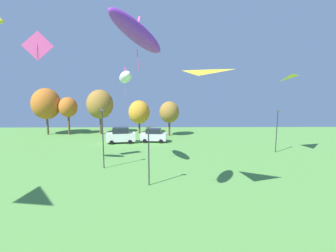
{
  "coord_description": "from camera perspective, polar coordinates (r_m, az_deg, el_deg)",
  "views": [
    {
      "loc": [
        0.89,
        2.93,
        8.86
      ],
      "look_at": [
        1.06,
        16.71,
        6.78
      ],
      "focal_mm": 28.0,
      "sensor_mm": 36.0,
      "label": 1
    }
  ],
  "objects": [
    {
      "name": "kite_flying_3",
      "position": [
        18.51,
        6.56,
        7.52
      ],
      "size": [
        3.64,
        3.22,
        0.55
      ],
      "color": "yellow"
    },
    {
      "name": "kite_flying_7",
      "position": [
        28.62,
        -9.29,
        10.42
      ],
      "size": [
        2.51,
        5.48,
        3.38
      ],
      "color": "white"
    },
    {
      "name": "parked_car_second_from_left",
      "position": [
        42.24,
        -3.16,
        -2.04
      ],
      "size": [
        4.33,
        2.28,
        2.22
      ],
      "rotation": [
        0.0,
        0.0,
        -0.11
      ],
      "color": "silver",
      "rests_on": "ground"
    },
    {
      "name": "treeline_tree_1",
      "position": [
        51.67,
        -20.93,
        3.82
      ],
      "size": [
        3.35,
        3.35,
        6.98
      ],
      "color": "brown",
      "rests_on": "ground"
    },
    {
      "name": "light_post_0",
      "position": [
        29.1,
        -14.01,
        -1.98
      ],
      "size": [
        0.36,
        0.2,
        6.52
      ],
      "color": "#2D2D33",
      "rests_on": "ground"
    },
    {
      "name": "kite_flying_0",
      "position": [
        30.74,
        -26.51,
        15.37
      ],
      "size": [
        3.05,
        0.71,
        3.05
      ],
      "color": "#E54C93"
    },
    {
      "name": "treeline_tree_4",
      "position": [
        47.41,
        0.29,
        3.02
      ],
      "size": [
        3.55,
        3.55,
        6.26
      ],
      "color": "brown",
      "rests_on": "ground"
    },
    {
      "name": "treeline_tree_2",
      "position": [
        50.54,
        -14.6,
        4.6
      ],
      "size": [
        4.91,
        4.91,
        8.33
      ],
      "color": "brown",
      "rests_on": "ground"
    },
    {
      "name": "parked_car_leftmost",
      "position": [
        42.11,
        -10.22,
        -2.02
      ],
      "size": [
        4.73,
        2.53,
        2.51
      ],
      "rotation": [
        0.0,
        0.0,
        0.13
      ],
      "color": "silver",
      "rests_on": "ground"
    },
    {
      "name": "kite_flying_1",
      "position": [
        37.08,
        22.84,
        7.15
      ],
      "size": [
        3.57,
        3.74,
        0.89
      ],
      "color": "yellow"
    },
    {
      "name": "treeline_tree_0",
      "position": [
        53.29,
        -25.0,
        4.4
      ],
      "size": [
        5.19,
        5.19,
        8.61
      ],
      "color": "brown",
      "rests_on": "ground"
    },
    {
      "name": "light_post_1",
      "position": [
        23.49,
        -4.22,
        -5.63
      ],
      "size": [
        0.36,
        0.2,
        5.44
      ],
      "color": "#2D2D33",
      "rests_on": "ground"
    },
    {
      "name": "light_post_2",
      "position": [
        38.14,
        22.6,
        -0.49
      ],
      "size": [
        0.36,
        0.2,
        5.8
      ],
      "color": "#2D2D33",
      "rests_on": "ground"
    },
    {
      "name": "kite_flying_6",
      "position": [
        18.86,
        -6.67,
        19.45
      ],
      "size": [
        4.12,
        5.56,
        3.98
      ],
      "color": "purple"
    },
    {
      "name": "treeline_tree_3",
      "position": [
        49.68,
        -6.3,
        3.01
      ],
      "size": [
        3.99,
        3.99,
        6.31
      ],
      "color": "brown",
      "rests_on": "ground"
    }
  ]
}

